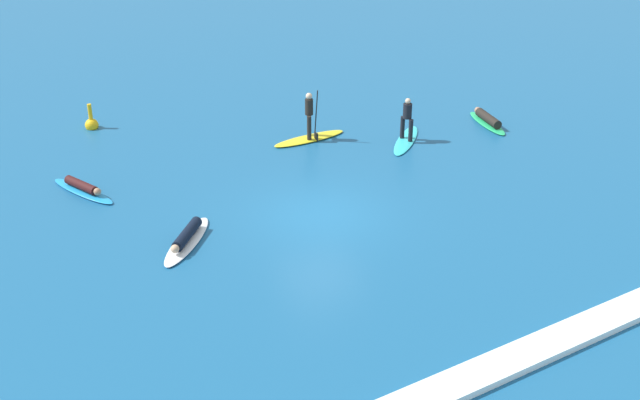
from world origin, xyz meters
TOP-DOWN VIEW (x-y plane):
  - ground_plane at (0.00, 0.00)m, footprint 120.00×120.00m
  - surfer_on_yellow_board at (2.81, 5.36)m, footprint 3.00×0.75m
  - surfer_on_blue_board at (-5.80, 5.34)m, footprint 1.55×2.97m
  - surfer_on_teal_board at (5.82, 3.34)m, footprint 2.69×2.46m
  - surfer_on_white_board at (-4.23, 0.50)m, footprint 2.60×2.62m
  - surfer_on_green_board at (9.58, 3.07)m, footprint 1.22×2.70m
  - marker_buoy at (-3.81, 10.77)m, footprint 0.52×0.52m
  - wave_crest at (0.00, -8.60)m, footprint 17.16×0.90m

SIDE VIEW (x-z plane):
  - ground_plane at x=0.00m, z-range 0.00..0.00m
  - wave_crest at x=0.00m, z-range 0.00..0.18m
  - surfer_on_blue_board at x=-5.80m, z-range -0.06..0.34m
  - surfer_on_white_board at x=-4.23m, z-range -0.06..0.37m
  - surfer_on_green_board at x=9.58m, z-range -0.05..0.40m
  - marker_buoy at x=-3.81m, z-range -0.38..0.75m
  - surfer_on_yellow_board at x=2.81m, z-range -0.61..1.41m
  - surfer_on_teal_board at x=5.82m, z-range -0.40..1.29m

